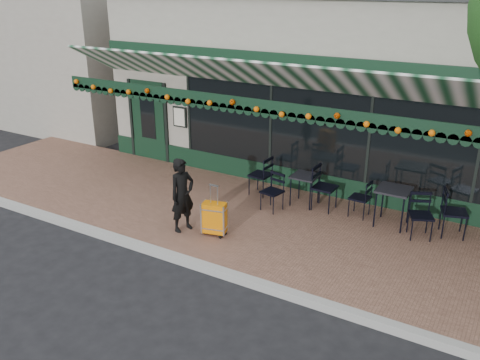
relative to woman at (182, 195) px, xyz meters
The scene contains 15 objects.
ground 1.81m from the woman, 31.59° to the right, with size 80.00×80.00×0.00m, color black.
sidewalk 1.97m from the woman, 41.32° to the left, with size 18.00×4.00×0.15m, color brown.
curb 1.82m from the woman, 34.00° to the right, with size 18.00×0.16×0.15m, color #9E9E99.
restaurant_building 7.27m from the woman, 79.19° to the left, with size 12.00×9.60×4.50m.
neighbor_building_left 13.77m from the woman, 148.39° to the left, with size 12.00×8.00×4.80m, color #9E988B.
woman is the anchor object (origin of this frame).
suitcase 0.79m from the woman, 11.33° to the left, with size 0.51×0.36×1.05m.
cafe_table_a 4.26m from the woman, 33.21° to the left, with size 0.65×0.65×0.81m.
cafe_table_b 2.88m from the woman, 56.23° to the left, with size 0.57×0.57×0.70m.
chair_a_left 3.76m from the woman, 40.22° to the left, with size 0.41×0.41×0.82m, color black, non-canonical shape.
chair_a_right 5.35m from the woman, 27.72° to the left, with size 0.49×0.49×0.98m, color black, non-canonical shape.
chair_a_front 4.68m from the woman, 26.38° to the left, with size 0.45×0.45×0.90m, color black, non-canonical shape.
chair_b_left 2.48m from the woman, 79.12° to the left, with size 0.47×0.47×0.94m, color black, non-canonical shape.
chair_b_right 3.17m from the woman, 48.91° to the left, with size 0.50×0.50×1.00m, color black, non-canonical shape.
chair_b_front 2.10m from the woman, 57.59° to the left, with size 0.42×0.42×0.85m, color black, non-canonical shape.
Camera 1 is at (4.32, -6.57, 4.87)m, focal length 38.00 mm.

